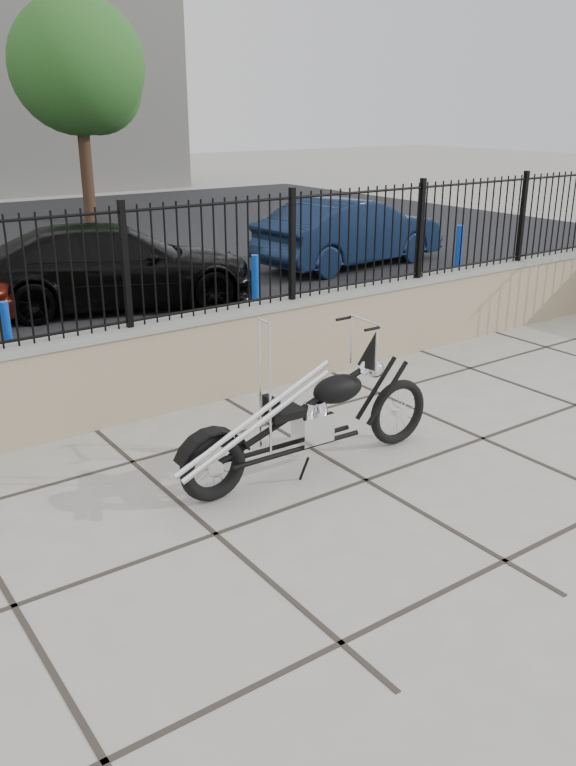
% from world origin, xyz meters
% --- Properties ---
extents(ground_plane, '(90.00, 90.00, 0.00)m').
position_xyz_m(ground_plane, '(0.00, 0.00, 0.00)').
color(ground_plane, '#99968E').
rests_on(ground_plane, ground).
extents(retaining_wall, '(14.00, 0.36, 0.96)m').
position_xyz_m(retaining_wall, '(0.00, 2.50, 0.48)').
color(retaining_wall, gray).
rests_on(retaining_wall, ground_plane).
extents(iron_fence, '(14.00, 0.08, 1.20)m').
position_xyz_m(iron_fence, '(0.00, 2.50, 1.56)').
color(iron_fence, black).
rests_on(iron_fence, retaining_wall).
extents(chopper_motorcycle, '(2.48, 0.51, 1.48)m').
position_xyz_m(chopper_motorcycle, '(-0.30, 0.44, 0.74)').
color(chopper_motorcycle, black).
rests_on(chopper_motorcycle, ground_plane).
extents(car_black, '(4.87, 3.06, 1.31)m').
position_xyz_m(car_black, '(0.70, 6.94, 0.66)').
color(car_black, black).
rests_on(car_black, parking_lot).
extents(car_blue, '(4.24, 1.82, 1.36)m').
position_xyz_m(car_blue, '(5.91, 7.32, 0.68)').
color(car_blue, '#101E3B').
rests_on(car_blue, parking_lot).
extents(bollard_a, '(0.13, 0.13, 0.88)m').
position_xyz_m(bollard_a, '(-1.66, 4.63, 0.44)').
color(bollard_a, '#0B33B0').
rests_on(bollard_a, ground_plane).
extents(bollard_b, '(0.13, 0.13, 0.94)m').
position_xyz_m(bollard_b, '(2.20, 5.14, 0.47)').
color(bollard_b, '#0C48B4').
rests_on(bollard_b, ground_plane).
extents(bollard_c, '(0.15, 0.15, 1.02)m').
position_xyz_m(bollard_c, '(6.64, 5.08, 0.51)').
color(bollard_c, blue).
rests_on(bollard_c, ground_plane).
extents(tree_right, '(3.60, 3.60, 6.08)m').
position_xyz_m(tree_right, '(4.02, 16.58, 4.25)').
color(tree_right, '#382619').
rests_on(tree_right, ground_plane).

